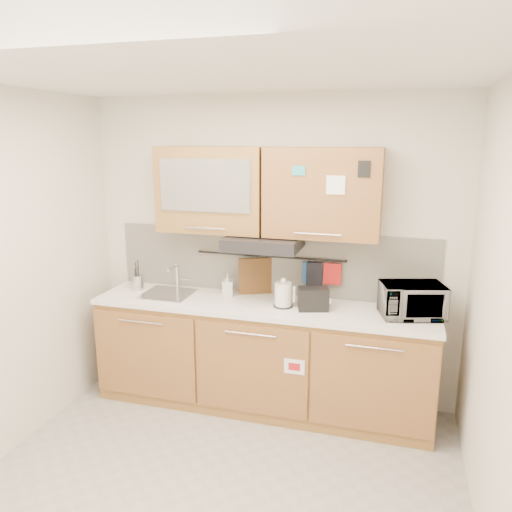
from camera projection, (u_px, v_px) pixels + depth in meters
The scene contains 20 objects.
floor at pixel (211, 497), 3.20m from camera, with size 3.20×3.20×0.00m, color #9E9993.
ceiling at pixel (201, 69), 2.60m from camera, with size 3.20×3.20×0.00m, color white.
wall_back at pixel (271, 251), 4.30m from camera, with size 3.20×3.20×0.00m, color silver.
wall_right at pixel (508, 335), 2.47m from camera, with size 3.00×3.00×0.00m, color silver.
base_cabinet at pixel (261, 361), 4.22m from camera, with size 2.80×0.64×0.88m.
countertop at pixel (261, 306), 4.11m from camera, with size 2.82×0.62×0.04m, color white.
backsplash at pixel (271, 262), 4.32m from camera, with size 2.80×0.02×0.56m, color silver.
upper_cabinets at pixel (265, 191), 4.02m from camera, with size 1.82×0.37×0.70m.
range_hood at pixel (263, 243), 4.04m from camera, with size 0.60×0.46×0.10m, color black.
sink at pixel (168, 294), 4.35m from camera, with size 0.42×0.40×0.26m.
utensil_rail at pixel (270, 256), 4.27m from camera, with size 0.02×0.02×1.30m, color black.
utensil_crock at pixel (138, 282), 4.47m from camera, with size 0.12×0.12×0.27m.
kettle at pixel (283, 295), 4.01m from camera, with size 0.18×0.16×0.24m.
toaster at pixel (313, 299), 3.94m from camera, with size 0.27×0.20×0.18m.
microwave at pixel (412, 300), 3.78m from camera, with size 0.46×0.31×0.26m, color #999999.
soap_bottle at pixel (227, 285), 4.29m from camera, with size 0.09×0.09×0.20m, color #999999.
cutting_board at pixel (256, 280), 4.33m from camera, with size 0.31×0.02×0.38m, color brown.
oven_mitt at pixel (309, 272), 4.18m from camera, with size 0.11×0.03×0.18m, color #1F4A8E.
dark_pouch at pixel (314, 275), 4.18m from camera, with size 0.14×0.04×0.22m, color black.
pot_holder at pixel (332, 274), 4.13m from camera, with size 0.15×0.02×0.18m, color #B31917.
Camera 1 is at (1.04, -2.57, 2.25)m, focal length 35.00 mm.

